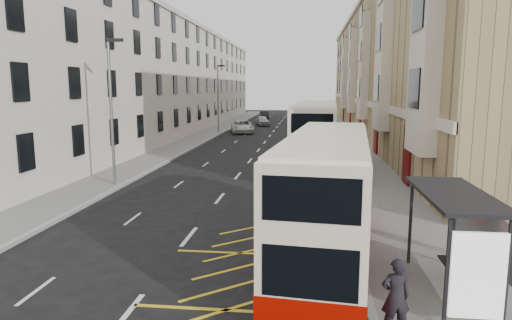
# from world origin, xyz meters

# --- Properties ---
(ground) EXTENTS (200.00, 200.00, 0.00)m
(ground) POSITION_xyz_m (0.00, 0.00, 0.00)
(ground) COLOR black
(ground) RESTS_ON ground
(pavement_right) EXTENTS (4.00, 120.00, 0.15)m
(pavement_right) POSITION_xyz_m (8.00, 30.00, 0.07)
(pavement_right) COLOR #61615D
(pavement_right) RESTS_ON ground
(pavement_left) EXTENTS (3.00, 120.00, 0.15)m
(pavement_left) POSITION_xyz_m (-7.50, 30.00, 0.07)
(pavement_left) COLOR #61615D
(pavement_left) RESTS_ON ground
(kerb_right) EXTENTS (0.25, 120.00, 0.15)m
(kerb_right) POSITION_xyz_m (6.00, 30.00, 0.07)
(kerb_right) COLOR #979691
(kerb_right) RESTS_ON ground
(kerb_left) EXTENTS (0.25, 120.00, 0.15)m
(kerb_left) POSITION_xyz_m (-6.00, 30.00, 0.07)
(kerb_left) COLOR #979691
(kerb_left) RESTS_ON ground
(road_markings) EXTENTS (10.00, 110.00, 0.01)m
(road_markings) POSITION_xyz_m (0.00, 45.00, 0.01)
(road_markings) COLOR silver
(road_markings) RESTS_ON ground
(terrace_right) EXTENTS (10.75, 79.00, 15.25)m
(terrace_right) POSITION_xyz_m (14.88, 45.38, 7.52)
(terrace_right) COLOR tan
(terrace_right) RESTS_ON ground
(terrace_left) EXTENTS (9.18, 79.00, 13.25)m
(terrace_left) POSITION_xyz_m (-13.43, 45.50, 6.52)
(terrace_left) COLOR beige
(terrace_left) RESTS_ON ground
(bus_shelter) EXTENTS (1.65, 4.25, 2.70)m
(bus_shelter) POSITION_xyz_m (8.34, -0.39, 2.14)
(bus_shelter) COLOR black
(bus_shelter) RESTS_ON pavement_right
(guard_railing) EXTENTS (0.06, 6.56, 1.01)m
(guard_railing) POSITION_xyz_m (6.25, 5.75, 0.86)
(guard_railing) COLOR red
(guard_railing) RESTS_ON pavement_right
(street_lamp_near) EXTENTS (0.93, 0.18, 8.00)m
(street_lamp_near) POSITION_xyz_m (-6.35, 12.00, 4.64)
(street_lamp_near) COLOR slate
(street_lamp_near) RESTS_ON pavement_left
(street_lamp_far) EXTENTS (0.93, 0.18, 8.00)m
(street_lamp_far) POSITION_xyz_m (-6.35, 42.00, 4.64)
(street_lamp_far) COLOR slate
(street_lamp_far) RESTS_ON pavement_left
(double_decker_front) EXTENTS (3.43, 10.54, 4.13)m
(double_decker_front) POSITION_xyz_m (5.00, 1.99, 2.10)
(double_decker_front) COLOR #F6E3C4
(double_decker_front) RESTS_ON ground
(double_decker_rear) EXTENTS (3.20, 11.55, 4.56)m
(double_decker_rear) POSITION_xyz_m (4.87, 17.72, 2.32)
(double_decker_rear) COLOR #F6E3C4
(double_decker_rear) RESTS_ON ground
(pedestrian_near) EXTENTS (0.69, 0.50, 1.76)m
(pedestrian_near) POSITION_xyz_m (6.35, -2.42, 1.03)
(pedestrian_near) COLOR black
(pedestrian_near) RESTS_ON pavement_right
(pedestrian_mid) EXTENTS (0.93, 0.80, 1.63)m
(pedestrian_mid) POSITION_xyz_m (9.65, 2.43, 0.96)
(pedestrian_mid) COLOR black
(pedestrian_mid) RESTS_ON pavement_right
(pedestrian_far) EXTENTS (1.16, 0.89, 1.83)m
(pedestrian_far) POSITION_xyz_m (6.35, 8.00, 1.07)
(pedestrian_far) COLOR black
(pedestrian_far) RESTS_ON pavement_right
(white_van) EXTENTS (3.66, 6.00, 1.55)m
(white_van) POSITION_xyz_m (-3.68, 43.20, 0.78)
(white_van) COLOR silver
(white_van) RESTS_ON ground
(car_silver) EXTENTS (2.81, 4.50, 1.43)m
(car_silver) POSITION_xyz_m (-2.28, 54.02, 0.72)
(car_silver) COLOR #A6A9AD
(car_silver) RESTS_ON ground
(car_dark) EXTENTS (2.15, 4.22, 1.33)m
(car_dark) POSITION_xyz_m (-3.43, 68.68, 0.66)
(car_dark) COLOR black
(car_dark) RESTS_ON ground
(car_red) EXTENTS (2.85, 5.55, 1.54)m
(car_red) POSITION_xyz_m (5.20, 60.63, 0.77)
(car_red) COLOR #9C0D04
(car_red) RESTS_ON ground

